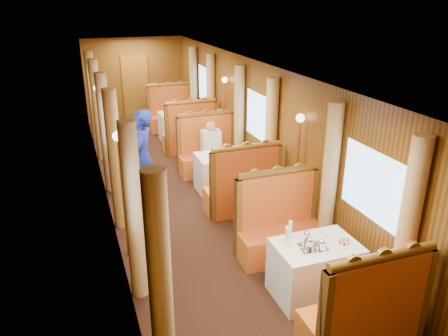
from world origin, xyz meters
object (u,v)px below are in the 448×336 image
banquette_mid_fwd (243,190)px  steward (143,157)px  banquette_mid_aft (208,154)px  fruit_plate (344,243)px  banquette_far_fwd (190,135)px  teapot_back (307,238)px  table_far (180,126)px  tea_tray (313,247)px  table_near (315,270)px  banquette_near_aft (279,229)px  banquette_near_fwd (364,318)px  banquette_far_aft (171,115)px  teapot_right (321,246)px  teapot_left (310,245)px  passenger (211,143)px  rose_vase_mid (224,147)px  table_mid (224,173)px  rose_vase_far (181,106)px

banquette_mid_fwd → steward: steward is taller
banquette_mid_aft → fruit_plate: banquette_mid_aft is taller
banquette_far_fwd → teapot_back: 5.91m
banquette_mid_fwd → fruit_plate: (0.32, -2.59, 0.35)m
banquette_far_fwd → banquette_mid_fwd: bearing=-90.0°
table_far → tea_tray: (-0.09, -7.06, 0.38)m
banquette_far_fwd → steward: bearing=-122.4°
table_near → banquette_mid_aft: 4.51m
banquette_near_aft → teapot_back: (-0.10, -0.92, 0.39)m
banquette_near_fwd → banquette_far_aft: 9.03m
table_near → teapot_right: bearing=-100.0°
teapot_left → steward: bearing=94.1°
tea_tray → passenger: bearing=88.9°
banquette_far_aft → rose_vase_mid: banquette_far_aft is taller
table_mid → tea_tray: size_ratio=3.09×
teapot_left → tea_tray: bearing=-3.4°
banquette_near_aft → rose_vase_far: banquette_near_aft is taller
table_far → rose_vase_mid: size_ratio=2.92×
banquette_far_fwd → teapot_back: bearing=-91.0°
banquette_far_fwd → teapot_back: (-0.10, -5.90, 0.39)m
banquette_mid_aft → teapot_back: size_ratio=8.58×
banquette_mid_fwd → teapot_right: (-0.02, -2.63, 0.39)m
banquette_mid_aft → tea_tray: bearing=-91.1°
rose_vase_far → teapot_left: bearing=-91.5°
banquette_far_aft → tea_tray: 8.08m
teapot_right → banquette_near_aft: bearing=87.0°
banquette_mid_aft → teapot_right: size_ratio=9.08×
teapot_right → rose_vase_far: (0.06, 7.16, 0.12)m
banquette_near_fwd → table_mid: size_ratio=1.28×
banquette_near_aft → banquette_mid_fwd: 1.47m
teapot_back → rose_vase_mid: rose_vase_mid is taller
teapot_back → fruit_plate: 0.47m
banquette_near_fwd → teapot_right: banquette_near_fwd is taller
steward → banquette_mid_aft: bearing=145.3°
banquette_far_aft → teapot_left: size_ratio=8.54×
table_near → banquette_mid_fwd: size_ratio=0.78×
rose_vase_mid → passenger: passenger is taller
rose_vase_mid → banquette_near_aft: bearing=-90.0°
banquette_near_aft → teapot_left: 1.16m
table_far → table_mid: bearing=-90.0°
teapot_left → passenger: (0.14, 4.35, -0.07)m
steward → tea_tray: bearing=45.3°
banquette_mid_fwd → tea_tray: (-0.09, -2.54, 0.33)m
banquette_mid_aft → tea_tray: (-0.09, -4.57, 0.33)m
teapot_back → rose_vase_far: 6.93m
tea_tray → rose_vase_far: (0.13, 7.07, 0.17)m
table_far → rose_vase_far: size_ratio=2.92×
rose_vase_far → banquette_near_aft: bearing=-90.4°
banquette_near_fwd → banquette_far_aft: (0.00, 9.03, 0.00)m
banquette_near_fwd → table_far: size_ratio=1.28×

